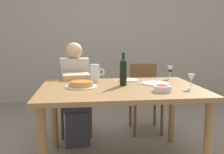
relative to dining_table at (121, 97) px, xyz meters
name	(u,v)px	position (x,y,z in m)	size (l,w,h in m)	color
back_wall	(101,27)	(0.00, 2.51, 0.73)	(8.00, 0.10, 2.80)	#A3998E
dining_table	(121,97)	(0.00, 0.00, 0.00)	(1.50, 1.00, 0.76)	olive
wine_bottle	(123,72)	(0.04, 0.07, 0.22)	(0.07, 0.07, 0.32)	black
water_pitcher	(95,74)	(-0.23, 0.32, 0.17)	(0.16, 0.10, 0.18)	silver
baked_tart	(81,84)	(-0.37, 0.05, 0.12)	(0.30, 0.30, 0.06)	silver
salad_bowl	(162,88)	(0.33, -0.23, 0.12)	(0.16, 0.16, 0.06)	silver
wine_glass_left_diner	(191,78)	(0.63, -0.14, 0.19)	(0.06, 0.06, 0.14)	silver
wine_glass_right_diner	(170,70)	(0.62, 0.40, 0.19)	(0.07, 0.07, 0.14)	silver
dinner_plate_left_setting	(129,80)	(0.14, 0.34, 0.10)	(0.21, 0.21, 0.01)	white
dinner_plate_right_setting	(155,83)	(0.37, 0.12, 0.10)	(0.26, 0.26, 0.01)	silver
fork_left_setting	(115,81)	(-0.01, 0.34, 0.09)	(0.16, 0.01, 0.01)	silver
knife_left_setting	(142,80)	(0.29, 0.34, 0.09)	(0.18, 0.01, 0.01)	silver
knife_right_setting	(169,83)	(0.52, 0.12, 0.09)	(0.18, 0.01, 0.01)	silver
spoon_right_setting	(140,84)	(0.22, 0.12, 0.09)	(0.16, 0.01, 0.01)	silver
chair_left	(75,94)	(-0.46, 0.89, -0.17)	(0.43, 0.43, 0.87)	brown
diner_left	(75,89)	(-0.44, 0.66, -0.05)	(0.36, 0.53, 1.16)	#B7B2A8
chair_right	(144,93)	(0.45, 0.86, -0.17)	(0.41, 0.41, 0.87)	brown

